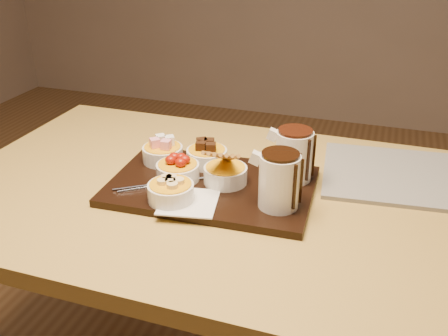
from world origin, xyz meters
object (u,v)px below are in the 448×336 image
(pitcher_milk_chocolate, at_px, (294,156))
(serving_board, at_px, (212,186))
(dining_table, at_px, (206,222))
(bowl_strawberries, at_px, (178,172))
(pitcher_dark_chocolate, at_px, (279,181))
(newspaper, at_px, (403,176))

(pitcher_milk_chocolate, bearing_deg, serving_board, -158.20)
(serving_board, bearing_deg, dining_table, 156.50)
(bowl_strawberries, xyz_separation_m, pitcher_milk_chocolate, (0.25, 0.09, 0.04))
(serving_board, xyz_separation_m, pitcher_dark_chocolate, (0.17, -0.05, 0.07))
(dining_table, relative_size, pitcher_dark_chocolate, 10.29)
(pitcher_dark_chocolate, bearing_deg, newspaper, 42.81)
(bowl_strawberries, distance_m, pitcher_dark_chocolate, 0.25)
(pitcher_dark_chocolate, height_order, newspaper, pitcher_dark_chocolate)
(bowl_strawberries, distance_m, pitcher_milk_chocolate, 0.27)
(pitcher_milk_chocolate, bearing_deg, pitcher_dark_chocolate, -94.40)
(pitcher_dark_chocolate, bearing_deg, pitcher_milk_chocolate, 85.60)
(serving_board, height_order, newspaper, serving_board)
(dining_table, bearing_deg, bowl_strawberries, -165.12)
(bowl_strawberries, height_order, newspaper, bowl_strawberries)
(dining_table, height_order, serving_board, serving_board)
(pitcher_dark_chocolate, xyz_separation_m, newspaper, (0.25, 0.25, -0.07))
(pitcher_milk_chocolate, xyz_separation_m, newspaper, (0.25, 0.12, -0.07))
(bowl_strawberries, bearing_deg, pitcher_dark_chocolate, -10.00)
(pitcher_dark_chocolate, xyz_separation_m, pitcher_milk_chocolate, (0.00, 0.13, 0.00))
(serving_board, xyz_separation_m, newspaper, (0.42, 0.20, -0.00))
(serving_board, xyz_separation_m, bowl_strawberries, (-0.08, -0.01, 0.03))
(pitcher_dark_chocolate, bearing_deg, bowl_strawberries, 167.35)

